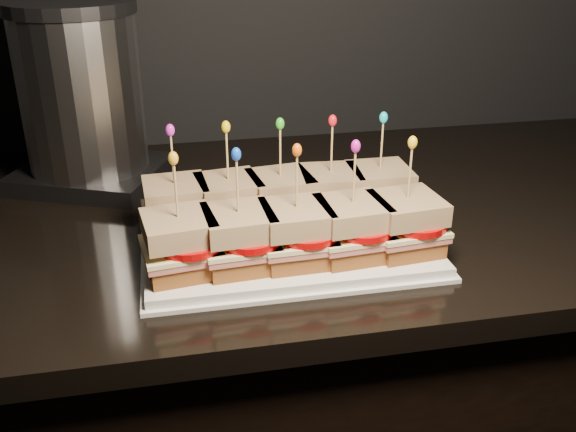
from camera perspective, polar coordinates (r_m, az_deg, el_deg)
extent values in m
cube|color=black|center=(1.28, -2.17, -17.97)|extent=(2.27, 0.68, 0.83)
cube|color=black|center=(1.03, -2.56, -0.14)|extent=(2.31, 0.72, 0.03)
cube|color=white|center=(0.89, 0.00, -2.69)|extent=(0.39, 0.24, 0.02)
cube|color=white|center=(0.89, 0.00, -3.03)|extent=(0.40, 0.25, 0.01)
cube|color=#5C3013|center=(0.91, -9.77, -0.78)|extent=(0.09, 0.09, 0.02)
cube|color=#BE5858|center=(0.91, -9.84, 0.10)|extent=(0.10, 0.09, 0.01)
cube|color=#FFF4AB|center=(0.90, -9.87, 0.51)|extent=(0.10, 0.10, 0.01)
cylinder|color=#BF0607|center=(0.89, -9.12, 0.85)|extent=(0.08, 0.08, 0.01)
cube|color=#5B2E15|center=(0.89, -9.99, 2.05)|extent=(0.09, 0.09, 0.03)
cylinder|color=tan|center=(0.88, -10.21, 4.72)|extent=(0.00, 0.00, 0.09)
ellipsoid|color=#D523BC|center=(0.86, -10.44, 7.52)|extent=(0.01, 0.01, 0.02)
cube|color=#5C3013|center=(0.92, -5.18, -0.39)|extent=(0.09, 0.09, 0.02)
cube|color=#BE5858|center=(0.91, -5.22, 0.49)|extent=(0.10, 0.10, 0.01)
cube|color=#FFF4AB|center=(0.91, -5.24, 0.89)|extent=(0.10, 0.10, 0.01)
cylinder|color=#BF0607|center=(0.90, -4.45, 1.24)|extent=(0.08, 0.08, 0.01)
cube|color=#5B2E15|center=(0.90, -5.30, 2.43)|extent=(0.09, 0.09, 0.03)
cylinder|color=tan|center=(0.88, -5.42, 5.10)|extent=(0.00, 0.00, 0.09)
ellipsoid|color=yellow|center=(0.87, -5.54, 7.90)|extent=(0.01, 0.01, 0.02)
cube|color=#5C3013|center=(0.92, -0.67, -0.01)|extent=(0.09, 0.09, 0.02)
cube|color=#BE5858|center=(0.92, -0.67, 0.87)|extent=(0.10, 0.10, 0.01)
cube|color=#FFF4AB|center=(0.92, -0.67, 1.27)|extent=(0.10, 0.10, 0.01)
cylinder|color=#BF0607|center=(0.91, 0.14, 1.61)|extent=(0.08, 0.08, 0.01)
cube|color=#5B2E15|center=(0.91, -0.68, 2.79)|extent=(0.09, 0.09, 0.03)
cylinder|color=tan|center=(0.89, -0.70, 5.44)|extent=(0.00, 0.00, 0.09)
ellipsoid|color=green|center=(0.87, -0.71, 8.21)|extent=(0.01, 0.01, 0.02)
cube|color=#5C3013|center=(0.94, 3.73, 0.37)|extent=(0.09, 0.09, 0.02)
cube|color=#BE5858|center=(0.93, 3.76, 1.23)|extent=(0.10, 0.09, 0.01)
cube|color=#FFF4AB|center=(0.93, 3.77, 1.62)|extent=(0.10, 0.10, 0.01)
cylinder|color=#BF0607|center=(0.93, 4.60, 1.96)|extent=(0.08, 0.08, 0.01)
cube|color=#5B2E15|center=(0.92, 3.82, 3.13)|extent=(0.09, 0.09, 0.03)
cylinder|color=tan|center=(0.90, 3.90, 5.74)|extent=(0.00, 0.00, 0.09)
ellipsoid|color=red|center=(0.89, 3.98, 8.47)|extent=(0.01, 0.01, 0.02)
cube|color=#5C3013|center=(0.96, 7.97, 0.72)|extent=(0.08, 0.08, 0.02)
cube|color=#BE5858|center=(0.95, 8.03, 1.57)|extent=(0.09, 0.09, 0.01)
cube|color=#FFF4AB|center=(0.95, 8.05, 1.96)|extent=(0.09, 0.09, 0.01)
cylinder|color=#BF0607|center=(0.95, 8.88, 2.29)|extent=(0.08, 0.08, 0.01)
cube|color=#5B2E15|center=(0.94, 8.15, 3.43)|extent=(0.09, 0.09, 0.03)
cylinder|color=tan|center=(0.93, 8.32, 5.99)|extent=(0.00, 0.00, 0.09)
ellipsoid|color=#12BFC4|center=(0.91, 8.49, 8.65)|extent=(0.01, 0.01, 0.02)
cube|color=#5C3013|center=(0.81, -9.43, -4.10)|extent=(0.09, 0.09, 0.02)
cube|color=#BE5858|center=(0.81, -9.51, -3.14)|extent=(0.10, 0.10, 0.01)
cube|color=#FFF4AB|center=(0.80, -9.55, -2.70)|extent=(0.10, 0.10, 0.01)
cylinder|color=#BF0607|center=(0.80, -8.70, -2.35)|extent=(0.08, 0.08, 0.01)
cube|color=#5B2E15|center=(0.79, -9.68, -1.01)|extent=(0.10, 0.10, 0.03)
cylinder|color=tan|center=(0.77, -9.92, 1.94)|extent=(0.00, 0.00, 0.09)
ellipsoid|color=gold|center=(0.76, -10.17, 5.07)|extent=(0.01, 0.01, 0.02)
cube|color=#5C3013|center=(0.82, -4.30, -3.65)|extent=(0.09, 0.09, 0.02)
cube|color=#BE5858|center=(0.81, -4.33, -2.69)|extent=(0.10, 0.09, 0.01)
cube|color=#FFF4AB|center=(0.81, -4.35, -2.25)|extent=(0.10, 0.10, 0.01)
cylinder|color=#BF0607|center=(0.80, -3.46, -1.89)|extent=(0.08, 0.08, 0.01)
cube|color=#5B2E15|center=(0.80, -4.41, -0.56)|extent=(0.09, 0.09, 0.03)
cylinder|color=tan|center=(0.78, -4.52, 2.38)|extent=(0.00, 0.00, 0.09)
ellipsoid|color=blue|center=(0.76, -4.63, 5.50)|extent=(0.01, 0.01, 0.02)
cube|color=#5C3013|center=(0.83, 0.75, -3.18)|extent=(0.09, 0.09, 0.02)
cube|color=#BE5858|center=(0.82, 0.75, -2.23)|extent=(0.09, 0.09, 0.01)
cube|color=#FFF4AB|center=(0.82, 0.75, -1.79)|extent=(0.10, 0.09, 0.01)
cylinder|color=#BF0607|center=(0.81, 1.67, -1.43)|extent=(0.08, 0.08, 0.01)
cube|color=#5B2E15|center=(0.81, 0.76, -0.12)|extent=(0.09, 0.09, 0.03)
cylinder|color=tan|center=(0.79, 0.78, 2.80)|extent=(0.00, 0.00, 0.09)
ellipsoid|color=#F55C0C|center=(0.77, 0.80, 5.88)|extent=(0.01, 0.01, 0.02)
cube|color=#5C3013|center=(0.85, 5.62, -2.70)|extent=(0.09, 0.09, 0.02)
cube|color=#BE5858|center=(0.84, 5.67, -1.76)|extent=(0.10, 0.10, 0.01)
cube|color=#FFF4AB|center=(0.84, 5.69, -1.34)|extent=(0.10, 0.10, 0.01)
cylinder|color=#BF0607|center=(0.83, 6.62, -0.98)|extent=(0.08, 0.08, 0.01)
cube|color=#5B2E15|center=(0.82, 5.76, 0.31)|extent=(0.09, 0.09, 0.03)
cylinder|color=tan|center=(0.81, 5.90, 3.17)|extent=(0.00, 0.00, 0.09)
ellipsoid|color=#CD17A8|center=(0.79, 6.04, 6.19)|extent=(0.01, 0.01, 0.02)
cube|color=#5C3013|center=(0.87, 10.27, -2.23)|extent=(0.09, 0.09, 0.02)
cube|color=#BE5858|center=(0.86, 10.35, -1.31)|extent=(0.10, 0.10, 0.01)
cube|color=#FFF4AB|center=(0.86, 10.39, -0.89)|extent=(0.10, 0.10, 0.01)
cylinder|color=#BF0607|center=(0.85, 11.32, -0.54)|extent=(0.08, 0.08, 0.01)
cube|color=#5B2E15|center=(0.85, 10.52, 0.71)|extent=(0.09, 0.09, 0.03)
cylinder|color=tan|center=(0.83, 10.76, 3.50)|extent=(0.00, 0.00, 0.09)
ellipsoid|color=yellow|center=(0.81, 11.02, 6.44)|extent=(0.01, 0.01, 0.02)
cube|color=#262628|center=(1.17, -16.98, 3.60)|extent=(0.29, 0.27, 0.03)
cylinder|color=silver|center=(1.13, -17.89, 10.32)|extent=(0.20, 0.20, 0.25)
cylinder|color=#262628|center=(1.10, -18.87, 17.20)|extent=(0.21, 0.21, 0.02)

